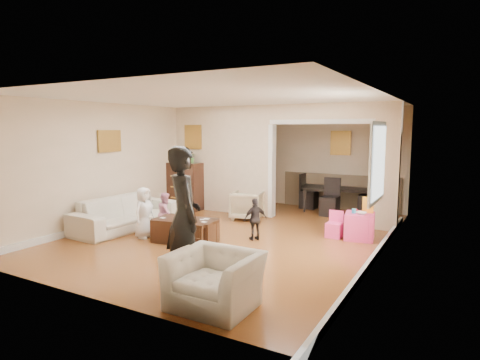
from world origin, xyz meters
The scene contains 27 objects.
floor centered at (0.00, 0.00, 0.00)m, with size 7.00×7.00×0.00m, color #A35F2A.
partition_left centered at (-1.38, 1.80, 1.30)m, with size 2.75×0.18×2.60m, color beige.
partition_right centered at (2.48, 1.80, 1.30)m, with size 0.55×0.18×2.60m, color beige.
partition_header centered at (1.10, 1.80, 2.42)m, with size 2.22×0.18×0.35m, color beige.
window_pane centered at (2.73, -0.40, 1.55)m, with size 0.03×0.95×1.10m, color white.
framed_art_partition centered at (-2.20, 1.70, 1.85)m, with size 0.45×0.03×0.55m, color brown.
framed_art_sofa_wall centered at (-2.71, -0.60, 1.80)m, with size 0.03×0.55×0.40m, color brown.
framed_art_alcove centered at (1.10, 3.44, 1.70)m, with size 0.45×0.03×0.55m, color brown.
sofa centered at (-2.17, -0.73, 0.33)m, with size 2.29×0.89×0.67m, color beige.
armchair_back centered at (-0.43, 1.30, 0.32)m, with size 0.68×0.70×0.64m, color tan.
armchair_front centered at (1.42, -2.95, 0.32)m, with size 0.98×0.85×0.64m, color beige.
dresser centered at (-2.33, 1.51, 0.60)m, with size 0.88×0.49×1.20m, color #351B10.
table_lamp centered at (-2.33, 1.51, 1.38)m, with size 0.22×0.22×0.36m, color beige.
potted_plant centered at (-2.13, 1.51, 1.35)m, with size 0.26×0.22×0.29m, color #407735.
coffee_table centered at (-0.51, -0.93, 0.21)m, with size 1.13×0.57×0.42m, color #371F11.
coffee_cup centered at (-0.41, -0.98, 0.47)m, with size 0.10×0.10×0.09m, color white.
play_table centered at (2.22, 0.81, 0.25)m, with size 0.52×0.52×0.50m, color #FF438F.
cereal_box centered at (2.34, 0.91, 0.65)m, with size 0.20×0.07×0.30m, color yellow.
cyan_cup centered at (2.12, 0.76, 0.54)m, with size 0.08×0.08×0.08m, color #2AAED4.
toy_block centered at (2.10, 0.93, 0.52)m, with size 0.08×0.06×0.05m, color red.
play_bowl centered at (2.27, 0.69, 0.52)m, with size 0.20×0.20×0.05m, color silver.
dining_table centered at (1.12, 3.21, 0.30)m, with size 1.73×0.97×0.61m, color black.
adult_person centered at (0.73, -2.59, 0.92)m, with size 0.67×0.44×1.84m, color black.
child_kneel_a centered at (-1.36, -1.08, 0.49)m, with size 0.47×0.31×0.97m, color white.
child_kneel_b centered at (-1.21, -0.63, 0.41)m, with size 0.40×0.31×0.82m, color pink.
child_toddler centered at (0.54, -0.18, 0.39)m, with size 0.46×0.19×0.78m, color black.
craft_papers centered at (-0.45, -0.88, 0.43)m, with size 0.96×0.43×0.00m.
Camera 1 is at (3.88, -6.75, 2.06)m, focal length 30.34 mm.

